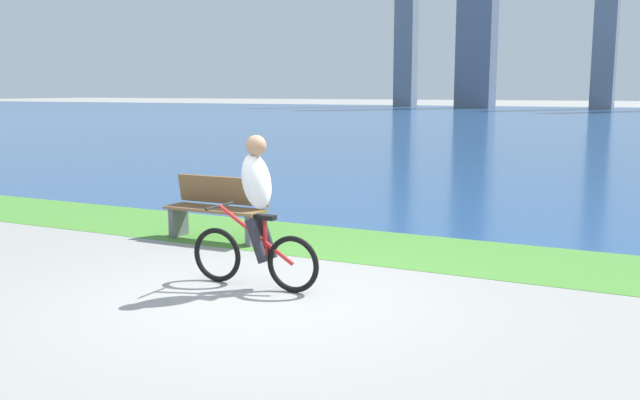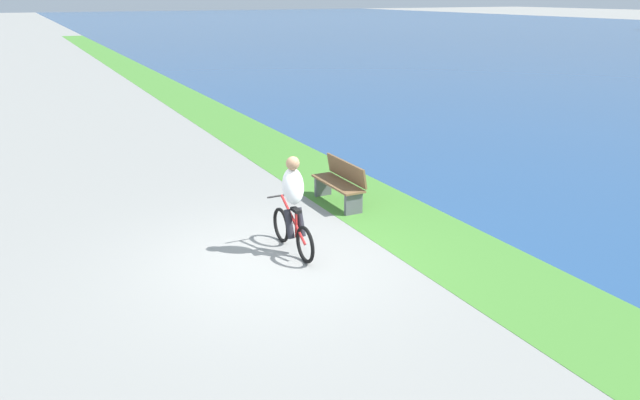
# 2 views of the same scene
# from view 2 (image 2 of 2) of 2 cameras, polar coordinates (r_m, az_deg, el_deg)

# --- Properties ---
(ground_plane) EXTENTS (300.00, 300.00, 0.00)m
(ground_plane) POSITION_cam_2_polar(r_m,az_deg,el_deg) (9.82, -3.94, -5.74)
(ground_plane) COLOR gray
(grass_strip_bayside) EXTENTS (120.00, 2.00, 0.01)m
(grass_strip_bayside) POSITION_cam_2_polar(r_m,az_deg,el_deg) (11.11, 9.45, -2.93)
(grass_strip_bayside) COLOR #478433
(grass_strip_bayside) RESTS_ON ground
(cyclist_lead) EXTENTS (1.57, 0.52, 1.65)m
(cyclist_lead) POSITION_cam_2_polar(r_m,az_deg,el_deg) (9.82, -2.56, -0.50)
(cyclist_lead) COLOR black
(cyclist_lead) RESTS_ON ground
(bench_near_path) EXTENTS (1.50, 0.47, 0.90)m
(bench_near_path) POSITION_cam_2_polar(r_m,az_deg,el_deg) (12.25, 1.92, 1.62)
(bench_near_path) COLOR brown
(bench_near_path) RESTS_ON ground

